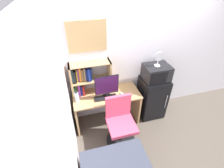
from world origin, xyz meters
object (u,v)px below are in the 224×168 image
(monitor, at_px, (107,87))
(water_bottle, at_px, (77,97))
(desk_fan, at_px, (159,58))
(hutch_bookshelf, at_px, (85,78))
(computer_mouse, at_px, (122,94))
(microwave, at_px, (156,73))
(keyboard, at_px, (106,98))
(desk_chair, at_px, (120,124))
(mini_fridge, at_px, (152,97))
(wall_corkboard, at_px, (87,37))

(monitor, bearing_deg, water_bottle, 176.17)
(desk_fan, bearing_deg, hutch_bookshelf, 172.06)
(computer_mouse, bearing_deg, microwave, 5.32)
(monitor, distance_m, computer_mouse, 0.37)
(keyboard, bearing_deg, desk_fan, 4.10)
(keyboard, bearing_deg, desk_chair, -67.10)
(computer_mouse, xyz_separation_m, mini_fridge, (0.71, 0.06, -0.30))
(water_bottle, xyz_separation_m, wall_corkboard, (0.32, 0.31, 0.96))
(computer_mouse, relative_size, water_bottle, 0.46)
(computer_mouse, xyz_separation_m, desk_fan, (0.70, 0.06, 0.64))
(mini_fridge, height_order, wall_corkboard, wall_corkboard)
(water_bottle, xyz_separation_m, microwave, (1.54, 0.03, 0.23))
(computer_mouse, xyz_separation_m, wall_corkboard, (-0.52, 0.35, 1.04))
(desk_fan, bearing_deg, keyboard, -175.90)
(monitor, relative_size, microwave, 0.98)
(mini_fridge, bearing_deg, desk_fan, -168.27)
(wall_corkboard, bearing_deg, hutch_bookshelf, -139.32)
(microwave, xyz_separation_m, desk_chair, (-0.86, -0.48, -0.67))
(mini_fridge, bearing_deg, water_bottle, -179.05)
(monitor, xyz_separation_m, microwave, (1.00, 0.07, 0.09))
(hutch_bookshelf, height_order, water_bottle, hutch_bookshelf)
(keyboard, distance_m, desk_fan, 1.21)
(hutch_bookshelf, bearing_deg, wall_corkboard, 40.68)
(keyboard, relative_size, water_bottle, 1.93)
(desk_chair, bearing_deg, microwave, 28.98)
(monitor, relative_size, desk_chair, 0.50)
(microwave, bearing_deg, monitor, -176.26)
(computer_mouse, height_order, desk_chair, desk_chair)
(keyboard, relative_size, desk_chair, 0.44)
(computer_mouse, relative_size, mini_fridge, 0.11)
(desk_chair, bearing_deg, monitor, 108.54)
(monitor, relative_size, wall_corkboard, 0.73)
(desk_fan, relative_size, wall_corkboard, 0.44)
(hutch_bookshelf, bearing_deg, keyboard, -39.13)
(hutch_bookshelf, bearing_deg, computer_mouse, -21.23)
(desk_fan, height_order, wall_corkboard, wall_corkboard)
(hutch_bookshelf, relative_size, computer_mouse, 7.35)
(hutch_bookshelf, relative_size, microwave, 1.53)
(hutch_bookshelf, distance_m, mini_fridge, 1.49)
(computer_mouse, height_order, microwave, microwave)
(wall_corkboard, bearing_deg, keyboard, -60.80)
(hutch_bookshelf, relative_size, keyboard, 1.77)
(keyboard, xyz_separation_m, wall_corkboard, (-0.20, 0.36, 1.05))
(keyboard, xyz_separation_m, water_bottle, (-0.52, 0.05, 0.09))
(monitor, height_order, desk_chair, monitor)
(water_bottle, distance_m, mini_fridge, 1.59)
(microwave, height_order, desk_chair, microwave)
(water_bottle, height_order, mini_fridge, water_bottle)
(hutch_bookshelf, relative_size, water_bottle, 3.40)
(keyboard, relative_size, desk_fan, 1.45)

